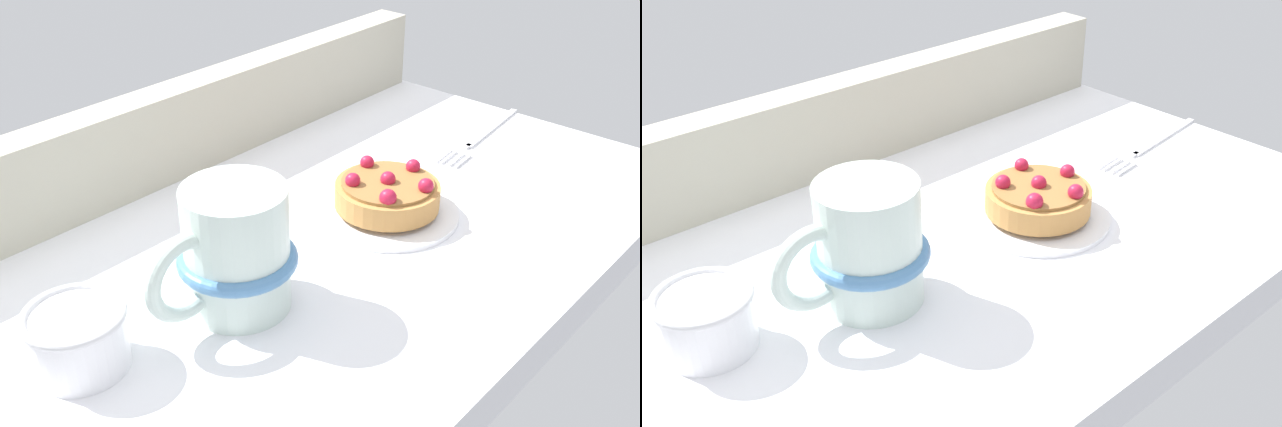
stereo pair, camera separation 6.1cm
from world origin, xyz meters
TOP-DOWN VIEW (x-y plane):
  - ground_plane at (0.00, 0.00)cm, footprint 67.31×41.93cm
  - window_rail_back at (0.00, 19.07)cm, footprint 65.96×3.79cm
  - dessert_plate at (4.25, -2.09)cm, footprint 13.18×13.18cm
  - raspberry_tart at (4.24, -2.10)cm, footprint 9.50×9.50cm
  - coffee_mug at (-14.17, -1.93)cm, footprint 12.73×9.01cm
  - dessert_fork at (24.74, 0.22)cm, footprint 17.88×3.57cm
  - sugar_bowl at (-25.71, 1.03)cm, footprint 7.02×7.02cm

SIDE VIEW (x-z plane):
  - ground_plane at x=0.00cm, z-range -3.77..0.00cm
  - dessert_fork at x=24.74cm, z-range 0.00..0.60cm
  - dessert_plate at x=4.25cm, z-range -0.03..0.95cm
  - raspberry_tart at x=4.24cm, z-range 0.51..4.03cm
  - sugar_bowl at x=-25.71cm, z-range 0.15..4.71cm
  - window_rail_back at x=0.00cm, z-range 0.00..8.86cm
  - coffee_mug at x=-14.17cm, z-range -0.11..9.78cm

